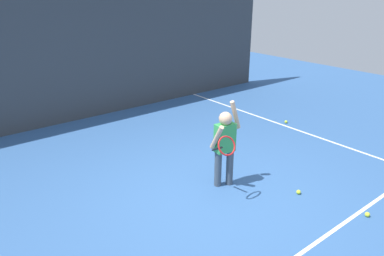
{
  "coord_description": "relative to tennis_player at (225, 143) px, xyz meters",
  "views": [
    {
      "loc": [
        -3.08,
        -3.45,
        2.91
      ],
      "look_at": [
        0.22,
        0.68,
        0.85
      ],
      "focal_mm": 34.03,
      "sensor_mm": 36.0,
      "label": 1
    }
  ],
  "objects": [
    {
      "name": "tennis_ball_6",
      "position": [
        0.71,
        -0.89,
        -0.69
      ],
      "size": [
        0.07,
        0.07,
        0.07
      ],
      "primitive_type": "sphere",
      "color": "#CCE033",
      "rests_on": "ground"
    },
    {
      "name": "back_fence_windscreen",
      "position": [
        -0.42,
        4.35,
        1.16
      ],
      "size": [
        11.16,
        0.08,
        3.77
      ],
      "primitive_type": "cube",
      "color": "#383D42",
      "rests_on": "ground"
    },
    {
      "name": "fence_post_4",
      "position": [
        5.01,
        4.41,
        1.23
      ],
      "size": [
        0.09,
        0.09,
        3.92
      ],
      "primitive_type": "cylinder",
      "color": "slate",
      "rests_on": "ground"
    },
    {
      "name": "fence_post_2",
      "position": [
        -0.42,
        4.41,
        1.23
      ],
      "size": [
        0.09,
        0.09,
        3.92
      ],
      "primitive_type": "cylinder",
      "color": "slate",
      "rests_on": "ground"
    },
    {
      "name": "tennis_player",
      "position": [
        0.0,
        0.0,
        0.0
      ],
      "size": [
        0.77,
        0.57,
        1.35
      ],
      "rotation": [
        0.0,
        0.0,
        -0.12
      ],
      "color": "#3F4C59",
      "rests_on": "ground"
    },
    {
      "name": "tennis_ball_3",
      "position": [
        3.02,
        1.14,
        -0.69
      ],
      "size": [
        0.07,
        0.07,
        0.07
      ],
      "primitive_type": "sphere",
      "color": "#CCE033",
      "rests_on": "ground"
    },
    {
      "name": "tennis_ball_1",
      "position": [
        0.95,
        -1.83,
        -0.69
      ],
      "size": [
        0.07,
        0.07,
        0.07
      ],
      "primitive_type": "sphere",
      "color": "#CCE033",
      "rests_on": "ground"
    },
    {
      "name": "ground_plane",
      "position": [
        -0.42,
        -0.14,
        -0.73
      ],
      "size": [
        20.0,
        20.0,
        0.0
      ],
      "primitive_type": "plane",
      "color": "#335B93"
    },
    {
      "name": "court_line_sideline",
      "position": [
        2.87,
        0.86,
        -0.72
      ],
      "size": [
        0.05,
        9.0,
        0.0
      ],
      "primitive_type": "cube",
      "color": "white",
      "rests_on": "ground"
    },
    {
      "name": "fence_post_3",
      "position": [
        2.3,
        4.41,
        1.23
      ],
      "size": [
        0.09,
        0.09,
        3.92
      ],
      "primitive_type": "cylinder",
      "color": "slate",
      "rests_on": "ground"
    },
    {
      "name": "court_line_baseline",
      "position": [
        -0.42,
        -1.71,
        -0.72
      ],
      "size": [
        9.0,
        0.05,
        0.0
      ],
      "primitive_type": "cube",
      "color": "white",
      "rests_on": "ground"
    }
  ]
}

